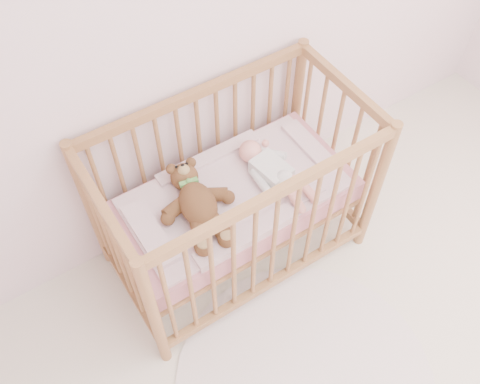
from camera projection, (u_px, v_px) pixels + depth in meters
crib at (235, 199)px, 2.77m from camera, size 1.36×0.76×1.00m
mattress at (235, 201)px, 2.78m from camera, size 1.22×0.62×0.13m
blanket at (235, 192)px, 2.72m from camera, size 1.10×0.58×0.06m
baby at (271, 168)px, 2.72m from camera, size 0.34×0.57×0.13m
teddy_bear at (198, 205)px, 2.57m from camera, size 0.48×0.62×0.16m
rug at (305, 383)px, 2.69m from camera, size 1.31×1.31×0.01m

